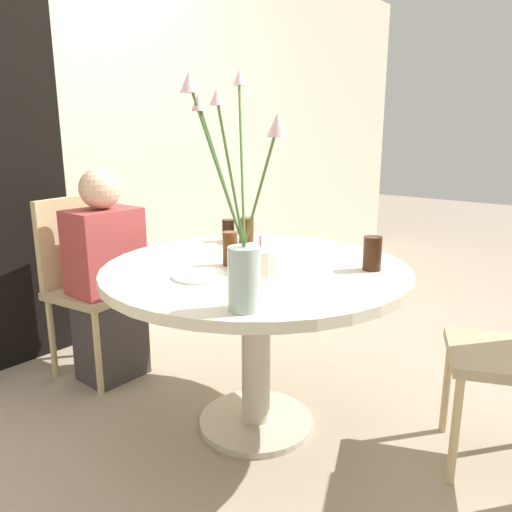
{
  "coord_description": "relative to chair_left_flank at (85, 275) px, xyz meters",
  "views": [
    {
      "loc": [
        -1.51,
        -1.25,
        1.26
      ],
      "look_at": [
        0.0,
        0.0,
        0.77
      ],
      "focal_mm": 35.0,
      "sensor_mm": 36.0,
      "label": 1
    }
  ],
  "objects": [
    {
      "name": "wall_back",
      "position": [
        0.15,
        0.4,
        0.77
      ],
      "size": [
        8.0,
        0.05,
        2.6
      ],
      "color": "beige",
      "rests_on": "ground_plane"
    },
    {
      "name": "dining_table",
      "position": [
        0.15,
        -1.03,
        0.07
      ],
      "size": [
        1.25,
        1.25,
        0.73
      ],
      "color": "beige",
      "rests_on": "ground_plane"
    },
    {
      "name": "flower_vase",
      "position": [
        -0.28,
        -1.33,
        0.42
      ],
      "size": [
        0.32,
        0.33,
        0.72
      ],
      "color": "#9EB2AD",
      "rests_on": "dining_table"
    },
    {
      "name": "drink_glass_2",
      "position": [
        0.39,
        -1.42,
        0.26
      ],
      "size": [
        0.07,
        0.07,
        0.13
      ],
      "color": "#33190C",
      "rests_on": "dining_table"
    },
    {
      "name": "chair_left_flank",
      "position": [
        0.0,
        0.0,
        0.0
      ],
      "size": [
        0.45,
        0.45,
        0.93
      ],
      "rotation": [
        0.0,
        0.0,
        0.15
      ],
      "color": "#9E896B",
      "rests_on": "ground_plane"
    },
    {
      "name": "person_guest",
      "position": [
        0.02,
        -0.16,
        -0.02
      ],
      "size": [
        0.34,
        0.24,
        1.09
      ],
      "color": "#383333",
      "rests_on": "ground_plane"
    },
    {
      "name": "ground_plane",
      "position": [
        0.15,
        -1.03,
        -0.53
      ],
      "size": [
        16.0,
        16.0,
        0.0
      ],
      "primitive_type": "plane",
      "color": "gray"
    },
    {
      "name": "drink_glass_0",
      "position": [
        0.43,
        -0.63,
        0.25
      ],
      "size": [
        0.06,
        0.06,
        0.11
      ],
      "color": "black",
      "rests_on": "dining_table"
    },
    {
      "name": "drink_glass_3",
      "position": [
        0.09,
        -0.94,
        0.27
      ],
      "size": [
        0.06,
        0.06,
        0.14
      ],
      "color": "#51280F",
      "rests_on": "dining_table"
    },
    {
      "name": "side_plate",
      "position": [
        -0.11,
        -0.97,
        0.2
      ],
      "size": [
        0.21,
        0.21,
        0.01
      ],
      "color": "white",
      "rests_on": "dining_table"
    },
    {
      "name": "drink_glass_1",
      "position": [
        0.46,
        -0.72,
        0.26
      ],
      "size": [
        0.07,
        0.07,
        0.12
      ],
      "color": "#51280F",
      "rests_on": "dining_table"
    },
    {
      "name": "birthday_cake",
      "position": [
        0.1,
        -1.09,
        0.24
      ],
      "size": [
        0.2,
        0.2,
        0.14
      ],
      "color": "white",
      "rests_on": "dining_table"
    }
  ]
}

